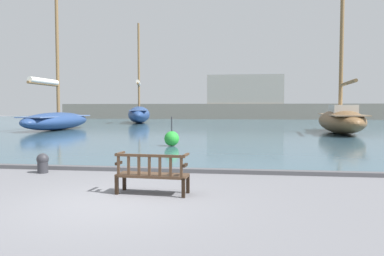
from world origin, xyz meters
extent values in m
plane|color=slate|center=(0.00, 0.00, 0.00)|extent=(160.00, 160.00, 0.00)
cube|color=#385666|center=(0.00, 44.00, 0.04)|extent=(100.00, 80.00, 0.08)
cube|color=#4C4C50|center=(0.00, 3.85, 0.06)|extent=(40.00, 0.30, 0.12)
cube|color=black|center=(-0.08, 1.24, 0.21)|extent=(0.07, 0.07, 0.42)
cube|color=black|center=(1.44, 1.13, 0.21)|extent=(0.07, 0.07, 0.42)
cube|color=black|center=(-0.11, 0.79, 0.21)|extent=(0.07, 0.07, 0.42)
cube|color=black|center=(1.41, 0.69, 0.21)|extent=(0.07, 0.07, 0.42)
cube|color=#422D1E|center=(0.66, 0.96, 0.42)|extent=(1.63, 0.63, 0.06)
cube|color=#422D1E|center=(0.65, 0.75, 0.89)|extent=(1.60, 0.16, 0.06)
cube|color=#422D1E|center=(-0.07, 0.80, 0.66)|extent=(0.06, 0.04, 0.41)
cube|color=#422D1E|center=(0.17, 0.78, 0.66)|extent=(0.06, 0.04, 0.41)
cube|color=#422D1E|center=(0.41, 0.76, 0.66)|extent=(0.06, 0.04, 0.41)
cube|color=#422D1E|center=(0.65, 0.75, 0.66)|extent=(0.06, 0.04, 0.41)
cube|color=#422D1E|center=(0.89, 0.73, 0.66)|extent=(0.06, 0.04, 0.41)
cube|color=#422D1E|center=(1.13, 0.71, 0.66)|extent=(0.06, 0.04, 0.41)
cube|color=#422D1E|center=(1.37, 0.69, 0.66)|extent=(0.06, 0.04, 0.41)
cube|color=black|center=(-0.11, 0.93, 0.69)|extent=(0.08, 0.30, 0.06)
cube|color=#422D1E|center=(-0.10, 1.02, 0.90)|extent=(0.09, 0.47, 0.04)
cube|color=black|center=(1.43, 0.82, 0.69)|extent=(0.08, 0.30, 0.06)
cube|color=#422D1E|center=(1.43, 0.91, 0.90)|extent=(0.09, 0.47, 0.04)
ellipsoid|color=navy|center=(-12.90, 22.61, 0.82)|extent=(2.97, 9.80, 1.47)
cube|color=#516B9E|center=(-12.90, 22.61, 1.22)|extent=(2.25, 8.61, 0.08)
cylinder|color=brown|center=(-12.90, 22.85, 6.35)|extent=(0.27, 0.27, 10.18)
cylinder|color=brown|center=(-12.95, 20.69, 3.83)|extent=(0.32, 4.33, 0.22)
cylinder|color=silver|center=(-12.95, 20.69, 4.05)|extent=(0.53, 3.90, 0.44)
ellipsoid|color=navy|center=(-10.11, 37.96, 1.10)|extent=(5.18, 11.10, 2.04)
cube|color=#516B9E|center=(-10.11, 37.96, 1.66)|extent=(4.23, 9.68, 0.08)
cylinder|color=brown|center=(-10.17, 38.22, 7.03)|extent=(0.26, 0.26, 10.68)
cylinder|color=brown|center=(-9.55, 35.74, 4.67)|extent=(1.46, 5.02, 0.21)
cylinder|color=silver|center=(-9.55, 35.74, 4.88)|extent=(1.54, 4.57, 0.42)
ellipsoid|color=brown|center=(9.84, 21.69, 0.95)|extent=(3.63, 10.25, 1.74)
cube|color=#997A5B|center=(9.84, 21.69, 1.43)|extent=(2.82, 8.99, 0.08)
cube|color=beige|center=(9.79, 20.93, 1.81)|extent=(1.79, 3.02, 0.67)
cylinder|color=brown|center=(9.86, 21.94, 6.58)|extent=(0.29, 0.29, 10.23)
cylinder|color=brown|center=(9.66, 19.36, 3.61)|extent=(0.62, 5.18, 0.23)
cylinder|color=brown|center=(10.28, 27.45, 1.45)|extent=(0.34, 1.51, 0.23)
cylinder|color=#2D2D33|center=(-3.22, 3.16, 0.21)|extent=(0.30, 0.30, 0.41)
sphere|color=#2D2D33|center=(-3.22, 3.16, 0.41)|extent=(0.35, 0.35, 0.35)
sphere|color=green|center=(-0.75, 10.64, 0.44)|extent=(0.72, 0.72, 0.72)
cylinder|color=#2D2D33|center=(-0.75, 10.64, 1.15)|extent=(0.06, 0.06, 0.70)
cube|color=slate|center=(0.00, 55.58, 1.31)|extent=(57.06, 2.40, 2.62)
cube|color=gray|center=(3.02, 55.58, 5.01)|extent=(12.46, 2.00, 4.78)
camera|label=1|loc=(2.67, -7.16, 1.93)|focal=35.00mm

